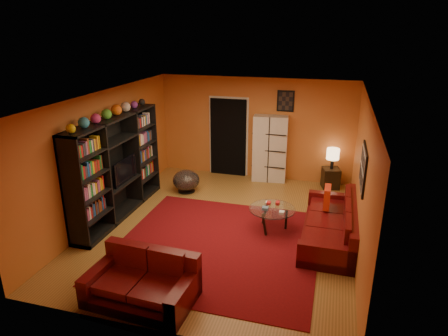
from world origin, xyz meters
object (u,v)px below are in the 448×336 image
(tv, at_px, (121,170))
(coffee_table, at_px, (272,211))
(sofa, at_px, (335,225))
(side_table, at_px, (331,178))
(table_lamp, at_px, (333,155))
(storage_cabinet, at_px, (270,149))
(loveseat, at_px, (144,281))
(bowl_chair, at_px, (186,181))
(entertainment_unit, at_px, (117,167))

(tv, height_order, coffee_table, tv)
(tv, distance_m, sofa, 4.42)
(side_table, height_order, table_lamp, table_lamp)
(storage_cabinet, height_order, table_lamp, storage_cabinet)
(tv, distance_m, table_lamp, 4.98)
(tv, bearing_deg, coffee_table, -88.35)
(coffee_table, xyz_separation_m, table_lamp, (1.04, 2.55, 0.45))
(loveseat, relative_size, side_table, 3.17)
(storage_cabinet, distance_m, bowl_chair, 2.28)
(entertainment_unit, relative_size, sofa, 1.25)
(coffee_table, xyz_separation_m, side_table, (1.04, 2.55, -0.16))
(tv, relative_size, side_table, 1.73)
(coffee_table, height_order, storage_cabinet, storage_cabinet)
(storage_cabinet, bearing_deg, bowl_chair, -149.87)
(bowl_chair, distance_m, side_table, 3.56)
(bowl_chair, bearing_deg, table_lamp, 19.97)
(entertainment_unit, bearing_deg, table_lamp, 32.48)
(entertainment_unit, bearing_deg, bowl_chair, 58.45)
(coffee_table, relative_size, table_lamp, 1.77)
(sofa, xyz_separation_m, storage_cabinet, (-1.71, 2.67, 0.57))
(storage_cabinet, relative_size, bowl_chair, 2.62)
(sofa, bearing_deg, table_lamp, 93.69)
(storage_cabinet, bearing_deg, table_lamp, -9.00)
(table_lamp, bearing_deg, bowl_chair, -160.03)
(bowl_chair, height_order, table_lamp, table_lamp)
(entertainment_unit, bearing_deg, storage_cabinet, 45.95)
(tv, relative_size, bowl_chair, 1.33)
(entertainment_unit, xyz_separation_m, bowl_chair, (0.92, 1.50, -0.76))
(coffee_table, bearing_deg, side_table, 67.75)
(sofa, distance_m, bowl_chair, 3.75)
(entertainment_unit, relative_size, table_lamp, 5.92)
(entertainment_unit, relative_size, side_table, 6.00)
(coffee_table, height_order, table_lamp, table_lamp)
(storage_cabinet, bearing_deg, tv, -140.15)
(bowl_chair, relative_size, side_table, 1.30)
(loveseat, distance_m, side_table, 5.71)
(coffee_table, relative_size, storage_cabinet, 0.53)
(table_lamp, bearing_deg, tv, -147.91)
(coffee_table, bearing_deg, loveseat, -119.55)
(sofa, bearing_deg, entertainment_unit, -177.93)
(loveseat, bearing_deg, storage_cabinet, -7.04)
(table_lamp, bearing_deg, loveseat, -116.03)
(entertainment_unit, height_order, tv, entertainment_unit)
(tv, bearing_deg, table_lamp, -57.91)
(entertainment_unit, distance_m, storage_cabinet, 3.90)
(entertainment_unit, distance_m, sofa, 4.48)
(loveseat, height_order, side_table, loveseat)
(bowl_chair, bearing_deg, entertainment_unit, -121.55)
(entertainment_unit, distance_m, tv, 0.12)
(coffee_table, distance_m, table_lamp, 2.79)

